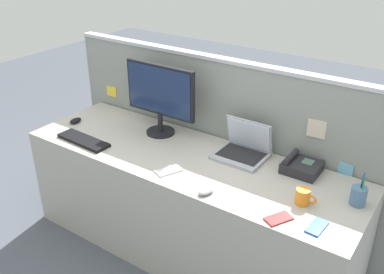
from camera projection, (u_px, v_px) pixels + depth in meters
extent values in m
plane|color=#4C515B|center=(188.00, 247.00, 3.03)|extent=(10.00, 10.00, 0.00)
cube|color=#ADA89E|center=(188.00, 205.00, 2.86)|extent=(2.22, 0.70, 0.73)
cube|color=gray|center=(219.00, 147.00, 3.03)|extent=(2.45, 0.06, 1.25)
cube|color=#B7BAC1|center=(222.00, 59.00, 2.75)|extent=(2.45, 0.07, 0.02)
cube|color=#66ADD1|center=(345.00, 170.00, 2.51)|extent=(0.09, 0.01, 0.09)
cube|color=beige|center=(316.00, 129.00, 2.52)|extent=(0.11, 0.01, 0.11)
cube|color=yellow|center=(112.00, 91.00, 3.40)|extent=(0.10, 0.01, 0.08)
cube|color=pink|center=(154.00, 71.00, 3.07)|extent=(0.10, 0.01, 0.07)
cylinder|color=black|center=(161.00, 132.00, 3.01)|extent=(0.20, 0.20, 0.02)
cylinder|color=black|center=(160.00, 122.00, 2.97)|extent=(0.04, 0.04, 0.14)
cube|color=black|center=(160.00, 90.00, 2.88)|extent=(0.54, 0.03, 0.35)
cube|color=#19284C|center=(159.00, 91.00, 2.87)|extent=(0.51, 0.01, 0.32)
cube|color=#9EA0A8|center=(240.00, 156.00, 2.69)|extent=(0.31, 0.26, 0.02)
cube|color=black|center=(241.00, 154.00, 2.69)|extent=(0.27, 0.19, 0.00)
cube|color=#9EA0A8|center=(249.00, 134.00, 2.72)|extent=(0.31, 0.06, 0.21)
cube|color=silver|center=(249.00, 135.00, 2.71)|extent=(0.29, 0.05, 0.19)
cube|color=#232328|center=(302.00, 167.00, 2.53)|extent=(0.21, 0.19, 0.06)
cube|color=#4C6B5B|center=(308.00, 162.00, 2.52)|extent=(0.06, 0.07, 0.01)
cylinder|color=#232328|center=(291.00, 157.00, 2.55)|extent=(0.04, 0.17, 0.04)
cube|color=black|center=(84.00, 140.00, 2.88)|extent=(0.40, 0.14, 0.02)
ellipsoid|color=#B2B5BC|center=(206.00, 191.00, 2.34)|extent=(0.08, 0.11, 0.03)
ellipsoid|color=black|center=(76.00, 121.00, 3.16)|extent=(0.07, 0.10, 0.03)
cylinder|color=#4C7093|center=(358.00, 196.00, 2.23)|extent=(0.08, 0.08, 0.10)
cylinder|color=black|center=(361.00, 187.00, 2.21)|extent=(0.02, 0.01, 0.12)
cylinder|color=blue|center=(362.00, 184.00, 2.22)|extent=(0.02, 0.02, 0.15)
cylinder|color=#238438|center=(362.00, 189.00, 2.19)|extent=(0.01, 0.02, 0.13)
cube|color=blue|center=(317.00, 227.00, 2.08)|extent=(0.08, 0.14, 0.01)
cube|color=#B22323|center=(279.00, 219.00, 2.14)|extent=(0.13, 0.16, 0.01)
cube|color=silver|center=(169.00, 171.00, 2.55)|extent=(0.13, 0.17, 0.01)
cylinder|color=orange|center=(303.00, 197.00, 2.24)|extent=(0.08, 0.08, 0.09)
torus|color=orange|center=(312.00, 200.00, 2.21)|extent=(0.05, 0.01, 0.05)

